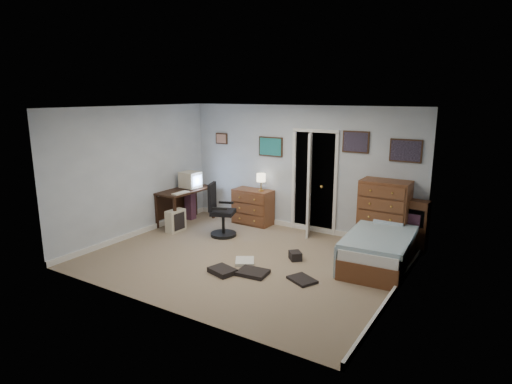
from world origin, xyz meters
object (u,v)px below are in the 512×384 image
computer_desk (183,197)px  bed (379,248)px  office_chair (220,216)px  low_dresser (253,207)px  tall_dresser (384,215)px

computer_desk → bed: computer_desk is taller
computer_desk → office_chair: 1.27m
low_dresser → bed: (2.94, -0.84, -0.09)m
bed → tall_dresser: bearing=98.3°
computer_desk → low_dresser: 1.52m
office_chair → computer_desk: bearing=145.3°
computer_desk → low_dresser: bearing=29.4°
office_chair → tall_dresser: 3.05m
low_dresser → tall_dresser: (2.77, -0.02, 0.25)m
office_chair → tall_dresser: (2.88, 0.99, 0.22)m
bed → computer_desk: bearing=174.4°
low_dresser → tall_dresser: 2.78m
office_chair → tall_dresser: tall_dresser is taller
bed → low_dresser: bearing=160.2°
computer_desk → low_dresser: low_dresser is taller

